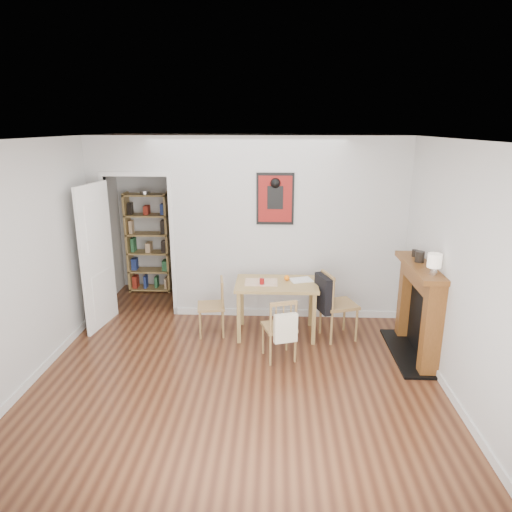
{
  "coord_description": "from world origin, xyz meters",
  "views": [
    {
      "loc": [
        0.41,
        -4.94,
        2.73
      ],
      "look_at": [
        0.17,
        0.6,
        1.14
      ],
      "focal_mm": 32.0,
      "sensor_mm": 36.0,
      "label": 1
    }
  ],
  "objects_px": {
    "dining_table": "(276,289)",
    "chair_left": "(211,307)",
    "orange_fruit": "(287,278)",
    "notebook": "(301,280)",
    "chair_front": "(279,328)",
    "ceramic_jar_b": "(415,253)",
    "red_glass": "(262,281)",
    "chair_right": "(338,304)",
    "fireplace": "(420,307)",
    "mantel_lamp": "(434,262)",
    "bookshelf": "(149,243)",
    "ceramic_jar_a": "(420,257)"
  },
  "relations": [
    {
      "from": "chair_right",
      "to": "fireplace",
      "type": "xyz_separation_m",
      "value": [
        0.92,
        -0.41,
        0.14
      ]
    },
    {
      "from": "chair_left",
      "to": "ceramic_jar_b",
      "type": "height_order",
      "value": "ceramic_jar_b"
    },
    {
      "from": "red_glass",
      "to": "mantel_lamp",
      "type": "bearing_deg",
      "value": -22.83
    },
    {
      "from": "chair_right",
      "to": "mantel_lamp",
      "type": "bearing_deg",
      "value": -41.51
    },
    {
      "from": "orange_fruit",
      "to": "bookshelf",
      "type": "bearing_deg",
      "value": 146.15
    },
    {
      "from": "chair_left",
      "to": "orange_fruit",
      "type": "distance_m",
      "value": 1.09
    },
    {
      "from": "chair_left",
      "to": "red_glass",
      "type": "relative_size",
      "value": 9.81
    },
    {
      "from": "dining_table",
      "to": "ceramic_jar_b",
      "type": "height_order",
      "value": "ceramic_jar_b"
    },
    {
      "from": "dining_table",
      "to": "chair_right",
      "type": "bearing_deg",
      "value": -5.38
    },
    {
      "from": "bookshelf",
      "to": "notebook",
      "type": "height_order",
      "value": "bookshelf"
    },
    {
      "from": "dining_table",
      "to": "fireplace",
      "type": "bearing_deg",
      "value": -15.74
    },
    {
      "from": "chair_right",
      "to": "notebook",
      "type": "height_order",
      "value": "chair_right"
    },
    {
      "from": "notebook",
      "to": "fireplace",
      "type": "bearing_deg",
      "value": -22.76
    },
    {
      "from": "ceramic_jar_b",
      "to": "orange_fruit",
      "type": "bearing_deg",
      "value": 170.89
    },
    {
      "from": "dining_table",
      "to": "ceramic_jar_b",
      "type": "bearing_deg",
      "value": -5.23
    },
    {
      "from": "chair_left",
      "to": "ceramic_jar_a",
      "type": "height_order",
      "value": "ceramic_jar_a"
    },
    {
      "from": "fireplace",
      "to": "mantel_lamp",
      "type": "distance_m",
      "value": 0.79
    },
    {
      "from": "fireplace",
      "to": "red_glass",
      "type": "distance_m",
      "value": 1.97
    },
    {
      "from": "dining_table",
      "to": "orange_fruit",
      "type": "bearing_deg",
      "value": 35.04
    },
    {
      "from": "chair_front",
      "to": "mantel_lamp",
      "type": "distance_m",
      "value": 1.91
    },
    {
      "from": "chair_left",
      "to": "dining_table",
      "type": "bearing_deg",
      "value": 2.21
    },
    {
      "from": "dining_table",
      "to": "chair_left",
      "type": "height_order",
      "value": "chair_left"
    },
    {
      "from": "orange_fruit",
      "to": "notebook",
      "type": "height_order",
      "value": "orange_fruit"
    },
    {
      "from": "bookshelf",
      "to": "orange_fruit",
      "type": "distance_m",
      "value": 2.75
    },
    {
      "from": "chair_left",
      "to": "mantel_lamp",
      "type": "xyz_separation_m",
      "value": [
        2.58,
        -0.84,
        0.92
      ]
    },
    {
      "from": "chair_front",
      "to": "ceramic_jar_b",
      "type": "xyz_separation_m",
      "value": [
        1.67,
        0.52,
        0.8
      ]
    },
    {
      "from": "orange_fruit",
      "to": "ceramic_jar_b",
      "type": "xyz_separation_m",
      "value": [
        1.57,
        -0.25,
        0.43
      ]
    },
    {
      "from": "chair_front",
      "to": "red_glass",
      "type": "xyz_separation_m",
      "value": [
        -0.23,
        0.6,
        0.37
      ]
    },
    {
      "from": "mantel_lamp",
      "to": "fireplace",
      "type": "bearing_deg",
      "value": 86.49
    },
    {
      "from": "notebook",
      "to": "ceramic_jar_b",
      "type": "height_order",
      "value": "ceramic_jar_b"
    },
    {
      "from": "chair_left",
      "to": "ceramic_jar_b",
      "type": "distance_m",
      "value": 2.71
    },
    {
      "from": "red_glass",
      "to": "orange_fruit",
      "type": "height_order",
      "value": "red_glass"
    },
    {
      "from": "chair_front",
      "to": "bookshelf",
      "type": "xyz_separation_m",
      "value": [
        -2.18,
        2.3,
        0.42
      ]
    },
    {
      "from": "dining_table",
      "to": "notebook",
      "type": "height_order",
      "value": "notebook"
    },
    {
      "from": "chair_front",
      "to": "fireplace",
      "type": "bearing_deg",
      "value": 6.37
    },
    {
      "from": "red_glass",
      "to": "chair_left",
      "type": "bearing_deg",
      "value": 176.53
    },
    {
      "from": "mantel_lamp",
      "to": "ceramic_jar_a",
      "type": "xyz_separation_m",
      "value": [
        -0.01,
        0.48,
        -0.08
      ]
    },
    {
      "from": "ceramic_jar_a",
      "to": "bookshelf",
      "type": "bearing_deg",
      "value": 152.34
    },
    {
      "from": "chair_front",
      "to": "ceramic_jar_b",
      "type": "bearing_deg",
      "value": 17.25
    },
    {
      "from": "chair_left",
      "to": "notebook",
      "type": "relative_size",
      "value": 2.75
    },
    {
      "from": "chair_front",
      "to": "orange_fruit",
      "type": "relative_size",
      "value": 11.02
    },
    {
      "from": "orange_fruit",
      "to": "notebook",
      "type": "xyz_separation_m",
      "value": [
        0.19,
        0.01,
        -0.03
      ]
    },
    {
      "from": "orange_fruit",
      "to": "dining_table",
      "type": "bearing_deg",
      "value": -144.96
    },
    {
      "from": "bookshelf",
      "to": "ceramic_jar_b",
      "type": "xyz_separation_m",
      "value": [
        3.85,
        -1.78,
        0.38
      ]
    },
    {
      "from": "fireplace",
      "to": "orange_fruit",
      "type": "height_order",
      "value": "fireplace"
    },
    {
      "from": "dining_table",
      "to": "chair_left",
      "type": "relative_size",
      "value": 1.37
    },
    {
      "from": "fireplace",
      "to": "ceramic_jar_b",
      "type": "xyz_separation_m",
      "value": [
        -0.02,
        0.33,
        0.59
      ]
    },
    {
      "from": "chair_right",
      "to": "chair_front",
      "type": "relative_size",
      "value": 1.15
    },
    {
      "from": "chair_left",
      "to": "bookshelf",
      "type": "bearing_deg",
      "value": 127.44
    },
    {
      "from": "dining_table",
      "to": "chair_left",
      "type": "xyz_separation_m",
      "value": [
        -0.87,
        -0.03,
        -0.25
      ]
    }
  ]
}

